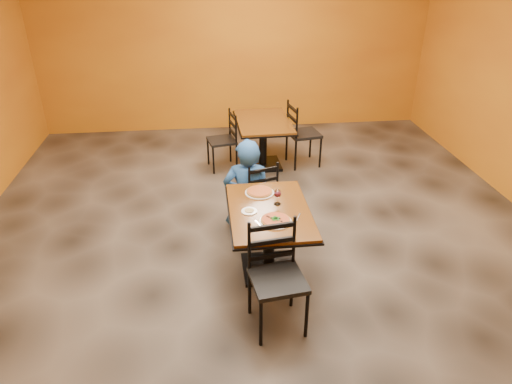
{
  "coord_description": "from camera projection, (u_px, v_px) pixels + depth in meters",
  "views": [
    {
      "loc": [
        -0.59,
        -4.46,
        3.08
      ],
      "look_at": [
        -0.11,
        -0.3,
        0.85
      ],
      "focal_mm": 32.4,
      "sensor_mm": 36.0,
      "label": 1
    }
  ],
  "objects": [
    {
      "name": "fork",
      "position": [
        260.0,
        225.0,
        4.37
      ],
      "size": [
        0.08,
        0.18,
        0.0
      ],
      "primitive_type": "cube",
      "rotation": [
        0.0,
        0.0,
        0.38
      ],
      "color": "silver",
      "rests_on": "table_main"
    },
    {
      "name": "floor",
      "position": [
        263.0,
        243.0,
        5.42
      ],
      "size": [
        7.0,
        8.0,
        0.01
      ],
      "primitive_type": "cube",
      "color": "black",
      "rests_on": "ground"
    },
    {
      "name": "chair_second_left",
      "position": [
        222.0,
        141.0,
        7.08
      ],
      "size": [
        0.48,
        0.48,
        0.89
      ],
      "primitive_type": null,
      "rotation": [
        0.0,
        0.0,
        -1.37
      ],
      "color": "black",
      "rests_on": "floor"
    },
    {
      "name": "chair_main_near",
      "position": [
        278.0,
        281.0,
        4.03
      ],
      "size": [
        0.51,
        0.51,
        1.01
      ],
      "primitive_type": null,
      "rotation": [
        0.0,
        0.0,
        0.13
      ],
      "color": "black",
      "rests_on": "floor"
    },
    {
      "name": "table_main",
      "position": [
        269.0,
        226.0,
        4.72
      ],
      "size": [
        0.83,
        1.23,
        0.75
      ],
      "color": "#62350F",
      "rests_on": "floor"
    },
    {
      "name": "diner",
      "position": [
        247.0,
        185.0,
        5.49
      ],
      "size": [
        0.63,
        0.45,
        1.15
      ],
      "primitive_type": "imported",
      "rotation": [
        0.0,
        0.0,
        3.02
      ],
      "color": "#1A4993",
      "rests_on": "floor"
    },
    {
      "name": "chair_second_right",
      "position": [
        304.0,
        134.0,
        7.18
      ],
      "size": [
        0.52,
        0.52,
        1.01
      ],
      "primitive_type": null,
      "rotation": [
        0.0,
        0.0,
        1.74
      ],
      "color": "black",
      "rests_on": "floor"
    },
    {
      "name": "chair_main_far",
      "position": [
        257.0,
        192.0,
        5.62
      ],
      "size": [
        0.5,
        0.5,
        0.88
      ],
      "primitive_type": null,
      "rotation": [
        0.0,
        0.0,
        3.44
      ],
      "color": "black",
      "rests_on": "floor"
    },
    {
      "name": "dip",
      "position": [
        249.0,
        210.0,
        4.59
      ],
      "size": [
        0.09,
        0.09,
        0.01
      ],
      "primitive_type": "cylinder",
      "color": "tan",
      "rests_on": "side_plate"
    },
    {
      "name": "pizza_main",
      "position": [
        276.0,
        220.0,
        4.41
      ],
      "size": [
        0.28,
        0.28,
        0.02
      ],
      "primitive_type": "cylinder",
      "color": "maroon",
      "rests_on": "plate_main"
    },
    {
      "name": "side_plate",
      "position": [
        249.0,
        211.0,
        4.59
      ],
      "size": [
        0.16,
        0.16,
        0.01
      ],
      "primitive_type": "cylinder",
      "color": "white",
      "rests_on": "table_main"
    },
    {
      "name": "knife",
      "position": [
        297.0,
        219.0,
        4.47
      ],
      "size": [
        0.1,
        0.2,
        0.0
      ],
      "primitive_type": "cube",
      "rotation": [
        0.0,
        0.0,
        -0.44
      ],
      "color": "silver",
      "rests_on": "table_main"
    },
    {
      "name": "table_second",
      "position": [
        263.0,
        132.0,
        7.09
      ],
      "size": [
        0.85,
        1.24,
        0.75
      ],
      "rotation": [
        0.0,
        0.0,
        0.03
      ],
      "color": "#62350F",
      "rests_on": "floor"
    },
    {
      "name": "plate_far",
      "position": [
        259.0,
        193.0,
        4.94
      ],
      "size": [
        0.31,
        0.31,
        0.01
      ],
      "primitive_type": "cylinder",
      "color": "white",
      "rests_on": "table_main"
    },
    {
      "name": "wall_back",
      "position": [
        235.0,
        47.0,
        8.22
      ],
      "size": [
        7.0,
        0.01,
        3.0
      ],
      "primitive_type": "cube",
      "color": "orange",
      "rests_on": "ground"
    },
    {
      "name": "plate_main",
      "position": [
        275.0,
        221.0,
        4.42
      ],
      "size": [
        0.31,
        0.31,
        0.01
      ],
      "primitive_type": "cylinder",
      "color": "white",
      "rests_on": "table_main"
    },
    {
      "name": "wine_glass",
      "position": [
        278.0,
        196.0,
        4.68
      ],
      "size": [
        0.08,
        0.08,
        0.18
      ],
      "primitive_type": null,
      "color": "white",
      "rests_on": "table_main"
    },
    {
      "name": "pizza_far",
      "position": [
        259.0,
        191.0,
        4.93
      ],
      "size": [
        0.28,
        0.28,
        0.02
      ],
      "primitive_type": "cylinder",
      "color": "#BF7024",
      "rests_on": "plate_far"
    }
  ]
}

